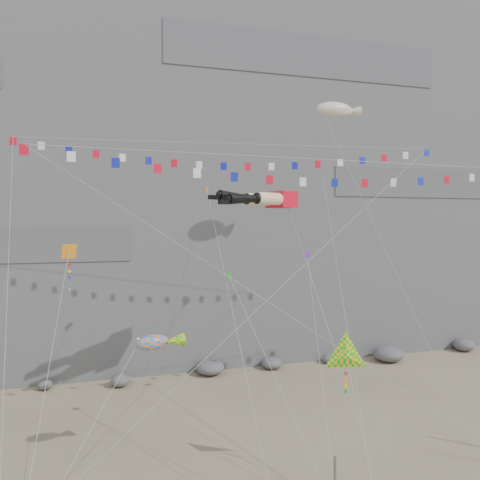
# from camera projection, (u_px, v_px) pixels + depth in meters

# --- Properties ---
(ground) EXTENTS (120.00, 120.00, 0.00)m
(ground) POSITION_uv_depth(u_px,v_px,m) (276.00, 469.00, 26.32)
(ground) COLOR gray
(ground) RESTS_ON ground
(cliff) EXTENTS (80.00, 28.00, 50.00)m
(cliff) POSITION_uv_depth(u_px,v_px,m) (183.00, 130.00, 56.08)
(cliff) COLOR slate
(cliff) RESTS_ON ground
(talus_boulders) EXTENTS (60.00, 3.00, 1.20)m
(talus_boulders) POSITION_uv_depth(u_px,v_px,m) (210.00, 368.00, 42.62)
(talus_boulders) COLOR slate
(talus_boulders) RESTS_ON ground
(legs_kite) EXTENTS (6.69, 16.01, 21.38)m
(legs_kite) POSITION_uv_depth(u_px,v_px,m) (262.00, 199.00, 32.49)
(legs_kite) COLOR red
(legs_kite) RESTS_ON ground
(flag_banner_upper) EXTENTS (30.58, 14.26, 27.03)m
(flag_banner_upper) POSITION_uv_depth(u_px,v_px,m) (236.00, 144.00, 34.42)
(flag_banner_upper) COLOR red
(flag_banner_upper) RESTS_ON ground
(flag_banner_lower) EXTENTS (34.38, 7.48, 21.16)m
(flag_banner_lower) POSITION_uv_depth(u_px,v_px,m) (319.00, 160.00, 29.84)
(flag_banner_lower) COLOR red
(flag_banner_lower) RESTS_ON ground
(harlequin_kite) EXTENTS (2.62, 9.12, 14.73)m
(harlequin_kite) POSITION_uv_depth(u_px,v_px,m) (69.00, 252.00, 27.00)
(harlequin_kite) COLOR red
(harlequin_kite) RESTS_ON ground
(fish_windsock) EXTENTS (7.84, 7.10, 11.21)m
(fish_windsock) POSITION_uv_depth(u_px,v_px,m) (152.00, 343.00, 25.91)
(fish_windsock) COLOR orange
(fish_windsock) RESTS_ON ground
(delta_kite) EXTENTS (2.58, 5.45, 8.90)m
(delta_kite) POSITION_uv_depth(u_px,v_px,m) (346.00, 356.00, 24.53)
(delta_kite) COLOR yellow
(delta_kite) RESTS_ON ground
(blimp_windsock) EXTENTS (5.12, 13.37, 26.25)m
(blimp_windsock) POSITION_uv_depth(u_px,v_px,m) (335.00, 111.00, 37.33)
(blimp_windsock) COLOR beige
(blimp_windsock) RESTS_ON ground
(small_kite_a) EXTENTS (0.97, 14.60, 21.41)m
(small_kite_a) POSITION_uv_depth(u_px,v_px,m) (208.00, 197.00, 33.01)
(small_kite_a) COLOR orange
(small_kite_a) RESTS_ON ground
(small_kite_b) EXTENTS (3.93, 11.53, 16.28)m
(small_kite_b) POSITION_uv_depth(u_px,v_px,m) (308.00, 259.00, 32.88)
(small_kite_b) COLOR #691CA3
(small_kite_b) RESTS_ON ground
(small_kite_c) EXTENTS (3.11, 11.69, 15.51)m
(small_kite_c) POSITION_uv_depth(u_px,v_px,m) (231.00, 281.00, 28.32)
(small_kite_c) COLOR green
(small_kite_c) RESTS_ON ground
(small_kite_d) EXTENTS (5.78, 16.98, 24.21)m
(small_kite_d) POSITION_uv_depth(u_px,v_px,m) (324.00, 188.00, 36.14)
(small_kite_d) COLOR yellow
(small_kite_d) RESTS_ON ground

